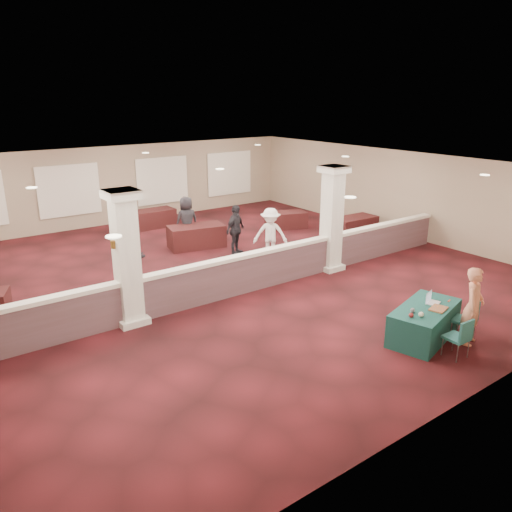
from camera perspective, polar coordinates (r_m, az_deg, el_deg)
ground at (r=15.05m, az=-3.88°, el=-2.19°), size 16.00×16.00×0.00m
wall_back at (r=21.64m, az=-15.51°, el=7.82°), size 16.00×0.04×3.20m
wall_front at (r=9.21m, az=23.82°, el=-6.58°), size 16.00×0.04×3.20m
wall_right at (r=19.91m, az=15.99°, el=6.94°), size 0.04×16.00×3.20m
ceiling at (r=14.27m, az=-4.16°, el=9.95°), size 16.00×16.00×0.02m
partition_wall at (r=13.69m, az=-0.57°, el=-1.72°), size 15.60×0.28×1.10m
column_left at (r=11.77m, az=-14.58°, el=-0.16°), size 0.72×0.72×3.20m
column_right at (r=15.25m, az=8.66°, el=4.33°), size 0.72×0.72×3.20m
sconce_left at (r=11.57m, az=-16.00°, el=1.29°), size 0.12×0.12×0.18m
sconce_right at (r=11.76m, az=-13.46°, el=1.77°), size 0.12×0.12×0.18m
near_table at (r=11.74m, az=18.66°, el=-7.22°), size 2.13×1.46×0.75m
conf_chair_main at (r=11.91m, az=23.13°, el=-6.49°), size 0.55×0.55×0.92m
conf_chair_side at (r=11.08m, az=22.34°, el=-8.38°), size 0.46×0.46×0.88m
woman at (r=11.70m, az=23.57°, el=-5.28°), size 0.73×0.61×1.73m
far_table_front_center at (r=17.80m, az=-6.82°, el=2.25°), size 2.09×1.35×0.78m
far_table_front_right at (r=19.55m, az=11.12°, el=3.37°), size 1.81×0.96×0.72m
far_table_back_center at (r=20.82m, az=-11.73°, el=4.22°), size 1.79×0.91×0.72m
far_table_back_right at (r=20.32m, az=3.47°, el=4.13°), size 1.77×1.26×0.65m
attendee_a at (r=13.74m, az=-14.25°, el=-0.58°), size 0.95×0.60×1.88m
attendee_b at (r=16.21m, az=1.66°, el=2.51°), size 1.17×1.09×1.72m
attendee_c at (r=16.78m, az=-2.36°, el=3.01°), size 1.10×0.85×1.70m
attendee_d at (r=18.06m, az=-7.92°, el=4.01°), size 0.88×0.51×1.75m
laptop_base at (r=11.85m, az=19.59°, el=-5.08°), size 0.39×0.32×0.02m
laptop_screen at (r=11.84m, az=19.12°, el=-4.41°), size 0.33×0.10×0.22m
screen_glow at (r=11.84m, az=19.14°, el=-4.49°), size 0.30×0.09×0.19m
knitting at (r=11.57m, az=20.12°, el=-5.68°), size 0.48×0.41×0.03m
yarn_cream at (r=11.05m, az=18.35°, el=-6.36°), size 0.11×0.11×0.11m
yarn_red at (r=10.97m, az=17.32°, el=-6.48°), size 0.10×0.10×0.10m
yarn_grey at (r=11.21m, az=17.46°, el=-5.94°), size 0.11×0.11×0.11m
scissors at (r=12.11m, az=21.20°, el=-4.78°), size 0.13×0.06×0.01m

